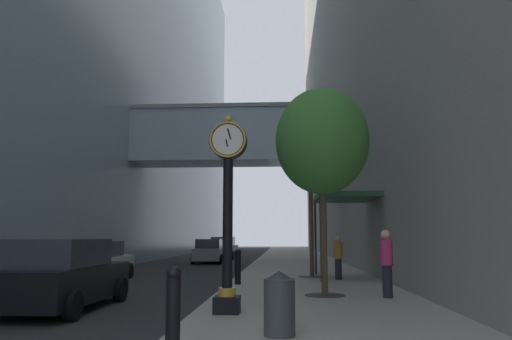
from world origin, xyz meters
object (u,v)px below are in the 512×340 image
(bollard_third, at_px, (227,273))
(pedestrian_by_clock, at_px, (386,261))
(street_clock, at_px, (228,202))
(bollard_fourth, at_px, (238,266))
(car_white_mid, at_px, (96,262))
(pedestrian_walking, at_px, (338,256))
(car_blue_far, at_px, (223,248))
(car_black_trailing, at_px, (62,275))
(street_tree_mid_near, at_px, (310,156))
(bollard_nearest, at_px, (173,306))
(street_tree_near, at_px, (322,142))
(trash_bin, at_px, (279,302))
(car_grey_near, at_px, (210,251))

(bollard_third, height_order, pedestrian_by_clock, pedestrian_by_clock)
(street_clock, height_order, bollard_fourth, street_clock)
(bollard_third, relative_size, car_white_mid, 0.26)
(pedestrian_walking, distance_m, pedestrian_by_clock, 5.38)
(car_blue_far, bearing_deg, pedestrian_walking, -70.56)
(car_black_trailing, bearing_deg, bollard_third, 26.20)
(street_clock, relative_size, car_blue_far, 0.99)
(street_tree_mid_near, distance_m, car_blue_far, 19.88)
(car_white_mid, xyz_separation_m, car_black_trailing, (2.00, -7.08, 0.05))
(bollard_nearest, relative_size, street_tree_mid_near, 0.20)
(car_blue_far, relative_size, car_black_trailing, 0.97)
(bollard_fourth, bearing_deg, street_tree_near, -47.53)
(street_clock, bearing_deg, pedestrian_by_clock, 35.11)
(street_tree_mid_near, bearing_deg, trash_bin, -95.96)
(pedestrian_by_clock, bearing_deg, street_tree_mid_near, 104.25)
(bollard_fourth, distance_m, pedestrian_by_clock, 5.50)
(bollard_nearest, distance_m, street_tree_near, 8.06)
(bollard_nearest, bearing_deg, street_tree_near, 67.69)
(street_clock, height_order, pedestrian_walking, street_clock)
(bollard_nearest, height_order, street_tree_near, street_tree_near)
(pedestrian_walking, bearing_deg, bollard_fourth, -151.33)
(bollard_nearest, distance_m, car_black_trailing, 5.91)
(street_tree_mid_near, bearing_deg, street_clock, -104.24)
(street_clock, bearing_deg, car_black_trailing, 165.61)
(bollard_nearest, relative_size, car_white_mid, 0.26)
(car_grey_near, xyz_separation_m, car_black_trailing, (-0.39, -20.65, 0.04))
(car_black_trailing, bearing_deg, pedestrian_by_clock, 12.00)
(car_grey_near, bearing_deg, street_tree_near, -71.69)
(bollard_nearest, xyz_separation_m, car_blue_far, (-3.26, 31.17, 0.07))
(bollard_fourth, bearing_deg, bollard_nearest, -90.00)
(street_tree_mid_near, distance_m, car_white_mid, 9.64)
(bollard_third, height_order, car_blue_far, car_blue_far)
(street_clock, relative_size, bollard_nearest, 3.61)
(pedestrian_walking, bearing_deg, bollard_third, -125.12)
(trash_bin, distance_m, car_grey_near, 24.50)
(bollard_nearest, relative_size, street_tree_near, 0.20)
(car_black_trailing, bearing_deg, bollard_nearest, -49.85)
(car_grey_near, height_order, car_white_mid, car_grey_near)
(street_clock, relative_size, car_black_trailing, 0.97)
(street_clock, xyz_separation_m, car_white_mid, (-6.18, 8.15, -1.74))
(car_grey_near, bearing_deg, pedestrian_walking, -62.49)
(bollard_nearest, xyz_separation_m, pedestrian_by_clock, (4.35, 6.25, 0.34))
(street_tree_mid_near, xyz_separation_m, pedestrian_by_clock, (1.64, -6.46, -4.02))
(street_tree_mid_near, bearing_deg, pedestrian_walking, -50.20)
(car_white_mid, bearing_deg, street_tree_mid_near, 7.45)
(car_grey_near, bearing_deg, trash_bin, -78.38)
(street_tree_near, bearing_deg, car_blue_far, 103.68)
(street_clock, height_order, pedestrian_by_clock, street_clock)
(car_blue_far, height_order, car_black_trailing, car_blue_far)
(street_clock, relative_size, street_tree_mid_near, 0.71)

